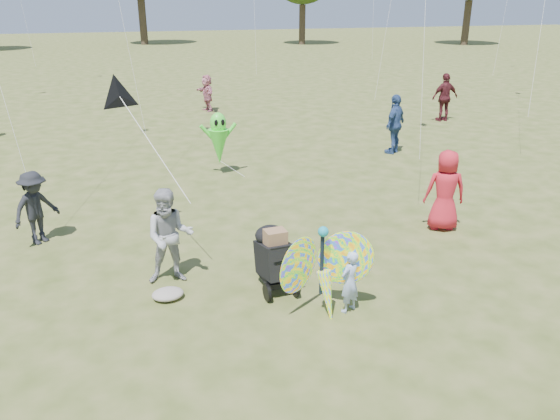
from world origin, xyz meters
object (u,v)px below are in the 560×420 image
at_px(crowd_h, 445,97).
at_px(butterfly_kite, 324,273).
at_px(crowd_b, 36,208).
at_px(alien_kite, 219,141).
at_px(adult_man, 170,236).
at_px(crowd_c, 395,124).
at_px(jogging_stroller, 274,254).
at_px(crowd_a, 445,190).
at_px(crowd_j, 207,93).
at_px(child_girl, 350,282).

bearing_deg(crowd_h, butterfly_kite, 50.04).
relative_size(crowd_b, alien_kite, 0.85).
xyz_separation_m(adult_man, crowd_c, (7.78, 6.32, 0.08)).
bearing_deg(jogging_stroller, alien_kite, 82.49).
xyz_separation_m(crowd_a, alien_kite, (-3.69, 5.18, 0.12)).
distance_m(crowd_c, alien_kite, 5.74).
relative_size(crowd_a, crowd_j, 1.10).
distance_m(crowd_h, crowd_j, 9.89).
distance_m(adult_man, crowd_h, 15.69).
height_order(crowd_h, jogging_stroller, crowd_h).
height_order(crowd_b, crowd_h, crowd_h).
bearing_deg(jogging_stroller, child_girl, -53.75).
bearing_deg(crowd_j, child_girl, -15.05).
bearing_deg(crowd_c, alien_kite, -29.87).
relative_size(adult_man, butterfly_kite, 0.97).
bearing_deg(crowd_b, alien_kite, -2.10).
height_order(butterfly_kite, alien_kite, alien_kite).
bearing_deg(crowd_j, crowd_a, -2.72).
xyz_separation_m(crowd_a, crowd_c, (2.02, 5.75, 0.07)).
height_order(adult_man, crowd_c, crowd_c).
height_order(jogging_stroller, alien_kite, alien_kite).
bearing_deg(crowd_c, child_girl, 21.50).
height_order(crowd_a, alien_kite, alien_kite).
bearing_deg(alien_kite, crowd_a, -54.59).
relative_size(crowd_j, alien_kite, 0.89).
relative_size(crowd_j, butterfly_kite, 0.89).
relative_size(child_girl, jogging_stroller, 0.94).
height_order(crowd_a, butterfly_kite, crowd_a).
bearing_deg(crowd_b, child_girl, -80.97).
relative_size(crowd_h, butterfly_kite, 1.08).
relative_size(crowd_a, butterfly_kite, 0.98).
bearing_deg(butterfly_kite, jogging_stroller, 114.96).
height_order(crowd_c, crowd_h, crowd_h).
bearing_deg(crowd_b, crowd_h, -11.46).
relative_size(crowd_b, jogging_stroller, 1.36).
bearing_deg(child_girl, crowd_a, -168.76).
xyz_separation_m(jogging_stroller, alien_kite, (0.47, 6.52, 0.36)).
bearing_deg(crowd_h, jogging_stroller, 46.12).
distance_m(adult_man, butterfly_kite, 2.74).
distance_m(adult_man, crowd_c, 10.02).
bearing_deg(child_girl, crowd_b, -66.68).
height_order(child_girl, butterfly_kite, butterfly_kite).
height_order(adult_man, crowd_a, crowd_a).
distance_m(crowd_b, crowd_c, 10.82).
distance_m(crowd_h, alien_kite, 10.87).
distance_m(crowd_a, crowd_j, 14.60).
bearing_deg(crowd_h, crowd_j, -29.91).
distance_m(child_girl, crowd_c, 9.73).
bearing_deg(child_girl, butterfly_kite, -31.80).
xyz_separation_m(crowd_c, butterfly_kite, (-5.70, -8.11, -0.21)).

